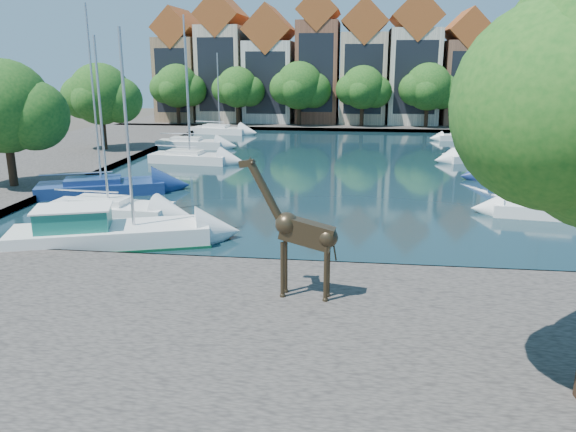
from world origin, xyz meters
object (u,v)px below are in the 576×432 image
at_px(sailboat_left_a, 109,207).
at_px(sailboat_right_a, 543,207).
at_px(motorsailer, 104,231).
at_px(giraffe_statue, 299,232).

relative_size(sailboat_left_a, sailboat_right_a, 0.89).
height_order(motorsailer, sailboat_right_a, sailboat_right_a).
xyz_separation_m(giraffe_statue, sailboat_right_a, (12.28, 13.55, -2.22)).
bearing_deg(sailboat_right_a, sailboat_left_a, -172.55).
relative_size(giraffe_statue, motorsailer, 0.49).
xyz_separation_m(motorsailer, sailboat_right_a, (22.07, 7.92, -0.19)).
bearing_deg(sailboat_left_a, sailboat_right_a, 7.45).
distance_m(sailboat_left_a, sailboat_right_a, 24.20).
distance_m(motorsailer, sailboat_right_a, 23.45).
distance_m(motorsailer, sailboat_left_a, 5.16).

